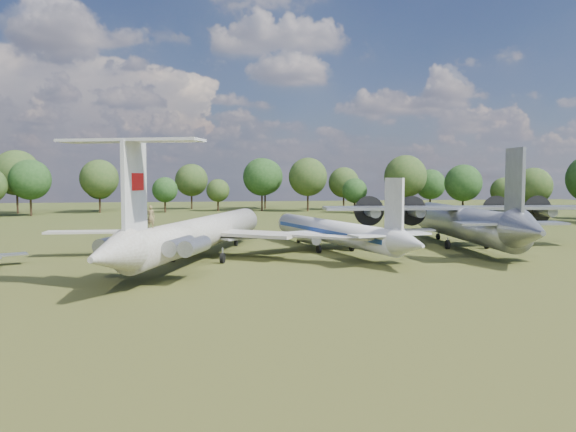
{
  "coord_description": "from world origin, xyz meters",
  "views": [
    {
      "loc": [
        -0.45,
        -60.7,
        9.22
      ],
      "look_at": [
        9.52,
        -1.19,
        5.0
      ],
      "focal_mm": 35.0,
      "sensor_mm": 36.0,
      "label": 1
    }
  ],
  "objects": [
    {
      "name": "ground",
      "position": [
        0.0,
        0.0,
        0.0
      ],
      "size": [
        300.0,
        300.0,
        0.0
      ],
      "primitive_type": "plane",
      "color": "#264115",
      "rests_on": "ground"
    },
    {
      "name": "il62_airliner",
      "position": [
        0.48,
        1.65,
        2.39
      ],
      "size": [
        52.21,
        58.85,
        4.79
      ],
      "primitive_type": null,
      "rotation": [
        0.0,
        0.0,
        -0.36
      ],
      "color": "#B8B8B3",
      "rests_on": "ground"
    },
    {
      "name": "tu104_jet",
      "position": [
        16.34,
        6.45,
        1.93
      ],
      "size": [
        37.38,
        44.43,
        3.86
      ],
      "primitive_type": null,
      "rotation": [
        0.0,
        0.0,
        0.24
      ],
      "color": "silver",
      "rests_on": "ground"
    },
    {
      "name": "an12_transport",
      "position": [
        34.05,
        6.89,
        2.67
      ],
      "size": [
        39.83,
        43.69,
        5.33
      ],
      "primitive_type": null,
      "rotation": [
        0.0,
        0.0,
        -0.09
      ],
      "color": "#AAAEB3",
      "rests_on": "ground"
    },
    {
      "name": "person_on_il62",
      "position": [
        -4.19,
        -10.92,
        5.77
      ],
      "size": [
        0.81,
        0.63,
        1.96
      ],
      "primitive_type": "imported",
      "rotation": [
        0.0,
        0.0,
        2.9
      ],
      "color": "olive",
      "rests_on": "il62_airliner"
    }
  ]
}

